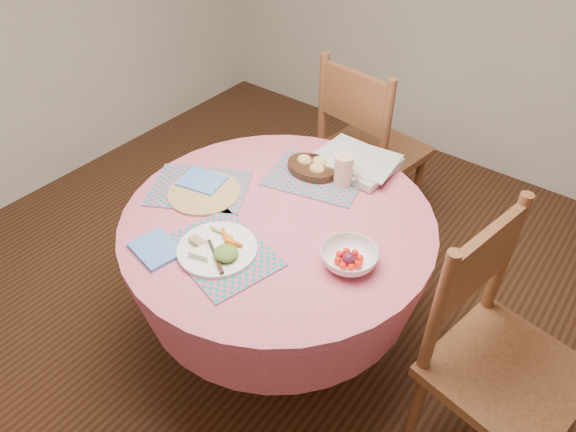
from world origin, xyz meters
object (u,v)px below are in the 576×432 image
bread_bowl (312,166)px  fruit_bowl (349,258)px  chair_right (495,354)px  dinner_plate (217,249)px  latte_mug (344,170)px  chair_back (367,147)px  wicker_trivet (204,193)px  dining_table (279,252)px

bread_bowl → fruit_bowl: bearing=-41.4°
chair_right → dinner_plate: (-0.94, -0.36, 0.22)m
bread_bowl → latte_mug: 0.16m
chair_back → wicker_trivet: chair_back is taller
dining_table → latte_mug: latte_mug is taller
fruit_bowl → wicker_trivet: bearing=-178.2°
dinner_plate → latte_mug: size_ratio=2.13×
chair_right → chair_back: 1.34m
chair_right → wicker_trivet: 1.26m
chair_back → bread_bowl: size_ratio=4.62×
chair_right → latte_mug: chair_right is taller
wicker_trivet → bread_bowl: (0.26, 0.40, 0.03)m
dining_table → chair_right: 0.90m
wicker_trivet → dinner_plate: 0.36m
dinner_plate → bread_bowl: bearing=92.3°
chair_back → wicker_trivet: size_ratio=3.54×
fruit_bowl → bread_bowl: bearing=138.6°
dining_table → chair_back: bearing=97.9°
dining_table → dinner_plate: dinner_plate is taller
chair_right → latte_mug: size_ratio=7.71×
bread_bowl → dining_table: bearing=-78.0°
wicker_trivet → dinner_plate: size_ratio=1.03×
chair_right → wicker_trivet: size_ratio=3.51×
chair_right → wicker_trivet: chair_right is taller
bread_bowl → fruit_bowl: (0.43, -0.38, -0.00)m
dinner_plate → chair_right: bearing=21.0°
chair_right → bread_bowl: bearing=85.7°
chair_back → dinner_plate: chair_back is taller
dining_table → bread_bowl: (-0.07, 0.33, 0.23)m
chair_right → bread_bowl: 1.03m
wicker_trivet → latte_mug: size_ratio=2.20×
chair_back → wicker_trivet: (-0.20, -1.01, 0.20)m
dining_table → latte_mug: size_ratio=9.08×
chair_right → bread_bowl: size_ratio=4.58×
chair_right → bread_bowl: (-0.97, 0.26, 0.23)m
dining_table → wicker_trivet: wicker_trivet is taller
dinner_plate → bread_bowl: size_ratio=1.26×
dining_table → bread_bowl: size_ratio=5.39×
fruit_bowl → chair_back: bearing=116.4°
dining_table → wicker_trivet: 0.40m
wicker_trivet → latte_mug: (0.42, 0.41, 0.07)m
bread_bowl → dinner_plate: bearing=-87.7°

